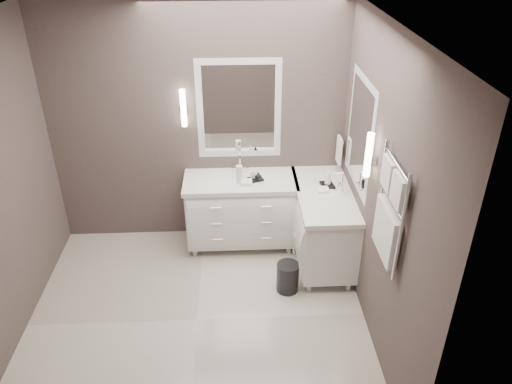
{
  "coord_description": "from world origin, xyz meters",
  "views": [
    {
      "loc": [
        0.39,
        -3.54,
        3.44
      ],
      "look_at": [
        0.59,
        0.7,
        0.99
      ],
      "focal_mm": 35.0,
      "sensor_mm": 36.0,
      "label": 1
    }
  ],
  "objects_px": {
    "vanity_right": "(323,222)",
    "waste_bin": "(288,277)",
    "towel_ladder": "(389,215)",
    "vanity_back": "(241,208)"
  },
  "relations": [
    {
      "from": "vanity_back",
      "to": "towel_ladder",
      "type": "distance_m",
      "value": 2.16
    },
    {
      "from": "vanity_right",
      "to": "waste_bin",
      "type": "bearing_deg",
      "value": -129.9
    },
    {
      "from": "vanity_right",
      "to": "vanity_back",
      "type": "bearing_deg",
      "value": 159.62
    },
    {
      "from": "vanity_right",
      "to": "towel_ladder",
      "type": "distance_m",
      "value": 1.6
    },
    {
      "from": "vanity_right",
      "to": "towel_ladder",
      "type": "bearing_deg",
      "value": -80.16
    },
    {
      "from": "vanity_right",
      "to": "towel_ladder",
      "type": "xyz_separation_m",
      "value": [
        0.23,
        -1.3,
        0.91
      ]
    },
    {
      "from": "vanity_right",
      "to": "waste_bin",
      "type": "distance_m",
      "value": 0.74
    },
    {
      "from": "vanity_right",
      "to": "waste_bin",
      "type": "xyz_separation_m",
      "value": [
        -0.43,
        -0.51,
        -0.33
      ]
    },
    {
      "from": "vanity_back",
      "to": "waste_bin",
      "type": "bearing_deg",
      "value": -61.63
    },
    {
      "from": "vanity_back",
      "to": "waste_bin",
      "type": "xyz_separation_m",
      "value": [
        0.45,
        -0.83,
        -0.33
      ]
    }
  ]
}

